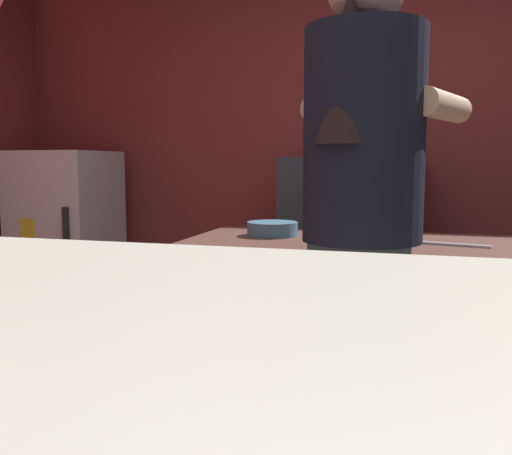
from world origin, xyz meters
The scene contains 10 objects.
wall_back centered at (0.00, 2.20, 1.35)m, with size 5.20×0.10×2.70m, color maroon.
prep_counter centered at (0.35, 0.67, 0.44)m, with size 2.10×0.60×0.88m, color brown.
back_shelf centered at (-0.24, 1.92, 0.60)m, with size 0.82×0.36×1.21m, color #333942.
mini_fridge centered at (-2.07, 1.75, 0.62)m, with size 0.56×0.58×1.25m.
bartender centered at (-0.02, 0.22, 1.02)m, with size 0.50×0.55×1.76m.
mixing_bowl centered at (-0.41, 0.71, 0.91)m, with size 0.20×0.20×0.05m, color teal.
chefs_knife centered at (0.26, 0.62, 0.89)m, with size 0.24×0.03×0.01m, color silver.
bottle_soy centered at (-0.01, 1.83, 1.30)m, with size 0.07×0.07×0.23m.
bottle_vinegar centered at (-0.42, 1.92, 1.29)m, with size 0.06×0.06×0.22m.
bottle_olive_oil centered at (0.07, 2.02, 1.29)m, with size 0.05×0.05×0.22m.
Camera 1 is at (0.13, -1.39, 1.16)m, focal length 39.19 mm.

